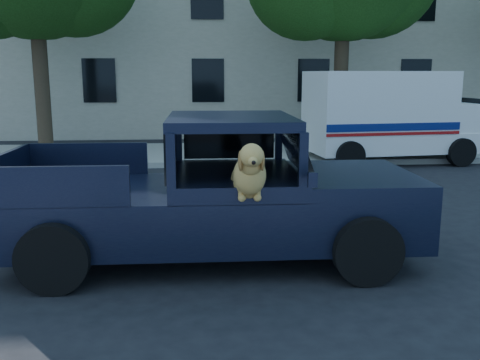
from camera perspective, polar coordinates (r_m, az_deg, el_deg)
The scene contains 6 objects.
ground at distance 7.30m, azimuth -8.70°, elevation -8.57°, with size 120.00×120.00×0.00m, color black.
far_sidewalk at distance 16.24m, azimuth -6.53°, elevation 2.78°, with size 60.00×4.00×0.15m, color gray.
lane_stripes at distance 10.64m, azimuth 3.36°, elevation -2.07°, with size 21.60×0.14×0.01m, color silver, non-canonical shape.
building_main at distance 23.57m, azimuth 1.40°, elevation 16.27°, with size 26.00×6.00×9.00m, color beige.
pickup_truck at distance 7.15m, azimuth -3.75°, elevation -3.41°, with size 5.40×2.77×1.93m.
mail_truck at distance 15.53m, azimuth 15.46°, elevation 5.87°, with size 4.81×2.80×2.52m.
Camera 1 is at (0.53, -6.85, 2.47)m, focal length 40.00 mm.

